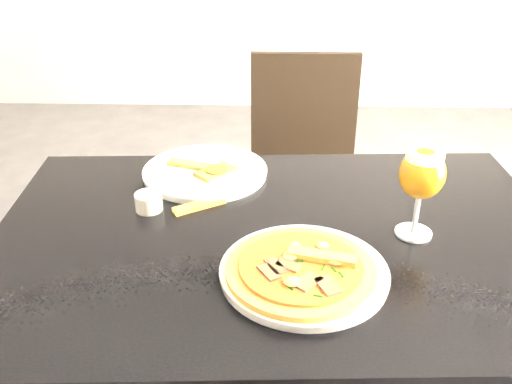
{
  "coord_description": "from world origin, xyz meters",
  "views": [
    {
      "loc": [
        -0.17,
        -0.91,
        1.39
      ],
      "look_at": [
        -0.2,
        0.13,
        0.83
      ],
      "focal_mm": 40.0,
      "sensor_mm": 36.0,
      "label": 1
    }
  ],
  "objects_px": {
    "chair_far": "(303,170)",
    "pizza": "(301,269)",
    "dining_table": "(277,269)",
    "beer_glass": "(422,174)"
  },
  "relations": [
    {
      "from": "chair_far",
      "to": "beer_glass",
      "type": "xyz_separation_m",
      "value": [
        0.18,
        -0.84,
        0.4
      ]
    },
    {
      "from": "chair_far",
      "to": "beer_glass",
      "type": "relative_size",
      "value": 4.56
    },
    {
      "from": "dining_table",
      "to": "pizza",
      "type": "xyz_separation_m",
      "value": [
        0.04,
        -0.16,
        0.12
      ]
    },
    {
      "from": "beer_glass",
      "to": "dining_table",
      "type": "bearing_deg",
      "value": -178.22
    },
    {
      "from": "chair_far",
      "to": "pizza",
      "type": "height_order",
      "value": "chair_far"
    },
    {
      "from": "dining_table",
      "to": "pizza",
      "type": "distance_m",
      "value": 0.2
    },
    {
      "from": "chair_far",
      "to": "pizza",
      "type": "bearing_deg",
      "value": -93.18
    },
    {
      "from": "beer_glass",
      "to": "pizza",
      "type": "bearing_deg",
      "value": -145.36
    },
    {
      "from": "chair_far",
      "to": "pizza",
      "type": "xyz_separation_m",
      "value": [
        -0.06,
        -1.01,
        0.29
      ]
    },
    {
      "from": "chair_far",
      "to": "pizza",
      "type": "relative_size",
      "value": 3.19
    }
  ]
}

